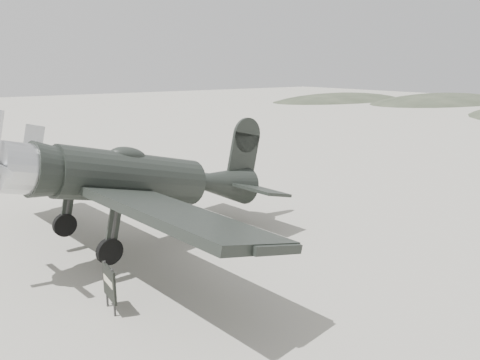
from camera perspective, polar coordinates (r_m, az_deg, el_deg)
The scene contains 5 objects.
ground at distance 16.27m, azimuth -1.51°, elevation -6.11°, with size 160.00×160.00×0.00m, color gray.
hill_east_north at distance 79.97m, azimuth 23.51°, elevation 8.72°, with size 36.00×18.00×6.00m, color #2F3728.
hill_northeast at distance 78.99m, azimuth 12.14°, elevation 9.49°, with size 32.00×16.00×5.20m, color #2F3728.
lowwing_monoplane at distance 14.50m, azimuth -11.73°, elevation 0.08°, with size 9.13×12.77×4.11m.
sign_board at distance 11.34m, azimuth -15.63°, elevation -12.09°, with size 0.10×0.80×1.15m.
Camera 1 is at (-8.67, -12.60, 5.55)m, focal length 35.00 mm.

